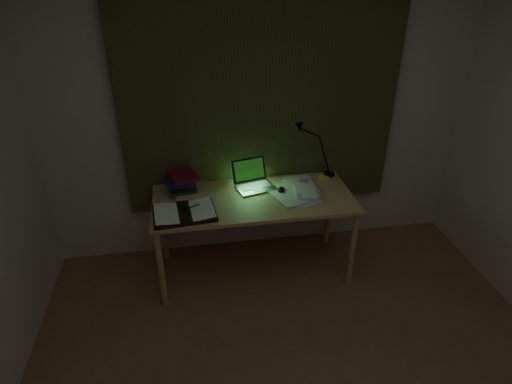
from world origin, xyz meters
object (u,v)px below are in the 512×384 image
Objects in this scene: laptop at (255,177)px; desk_lamp at (331,148)px; desk at (254,235)px; open_textbook at (184,212)px; loose_papers at (298,192)px; book_stack at (182,182)px.

laptop is 0.65× the size of desk_lamp.
desk is 4.67× the size of laptop.
loose_papers is (0.89, 0.18, -0.01)m from open_textbook.
desk_lamp is at bearing 13.95° from open_textbook.
desk_lamp reaches higher than laptop.
laptop reaches higher than book_stack.
loose_papers is at bearing 5.85° from open_textbook.
desk_lamp is (0.65, 0.13, 0.15)m from laptop.
book_stack is (-0.57, 0.04, -0.02)m from laptop.
desk_lamp is (1.22, 0.43, 0.24)m from open_textbook.
desk is at bearing 11.36° from open_textbook.
laptop is at bearing 158.36° from loose_papers.
laptop is 0.65m from open_textbook.
desk_lamp reaches higher than open_textbook.
laptop reaches higher than desk.
loose_papers is 0.48m from desk_lamp.
book_stack is at bearing 169.23° from loose_papers.
open_textbook is at bearing -147.61° from desk_lamp.
open_textbook is at bearing -163.26° from desk.
open_textbook is at bearing -168.77° from loose_papers.
loose_papers is at bearing 2.76° from desk.
laptop is 0.36m from loose_papers.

